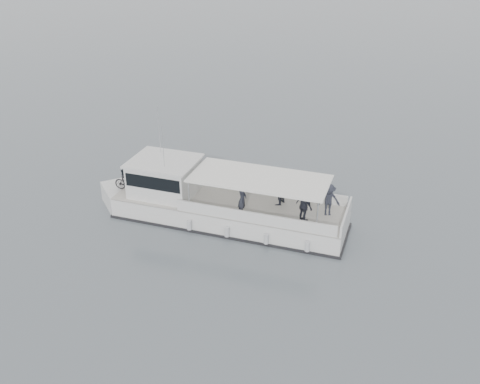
# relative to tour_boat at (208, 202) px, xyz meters

# --- Properties ---
(ground) EXTENTS (1400.00, 1400.00, 0.00)m
(ground) POSITION_rel_tour_boat_xyz_m (3.82, -3.19, -0.83)
(ground) COLOR slate
(ground) RESTS_ON ground
(tour_boat) EXTENTS (12.15, 3.68, 5.06)m
(tour_boat) POSITION_rel_tour_boat_xyz_m (0.00, 0.00, 0.00)
(tour_boat) COLOR white
(tour_boat) RESTS_ON ground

